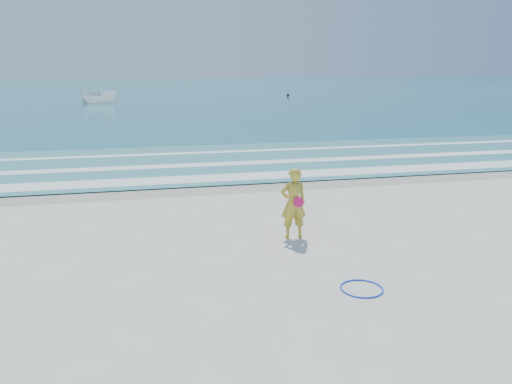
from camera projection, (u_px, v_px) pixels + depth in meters
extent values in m
plane|color=silver|center=(291.00, 286.00, 10.26)|extent=(400.00, 400.00, 0.00)
cube|color=#B2A893|center=(222.00, 186.00, 18.77)|extent=(400.00, 2.40, 0.00)
cube|color=#19727F|center=(153.00, 87.00, 109.53)|extent=(400.00, 190.00, 0.04)
cube|color=#59B7AD|center=(205.00, 161.00, 23.49)|extent=(400.00, 10.00, 0.01)
cube|color=white|center=(217.00, 178.00, 19.99)|extent=(400.00, 1.40, 0.01)
cube|color=white|center=(207.00, 164.00, 22.73)|extent=(400.00, 0.90, 0.01)
cube|color=white|center=(199.00, 153.00, 25.85)|extent=(400.00, 0.60, 0.01)
torus|color=#0D3AF1|center=(362.00, 289.00, 10.09)|extent=(1.10, 1.10, 0.03)
imported|color=white|center=(99.00, 96.00, 60.55)|extent=(4.78, 2.38, 1.77)
sphere|color=black|center=(288.00, 95.00, 75.30)|extent=(0.42, 0.42, 0.42)
imported|color=gold|center=(293.00, 203.00, 12.92)|extent=(0.69, 0.45, 1.87)
cylinder|color=#F51563|center=(298.00, 202.00, 12.75)|extent=(0.27, 0.08, 0.27)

